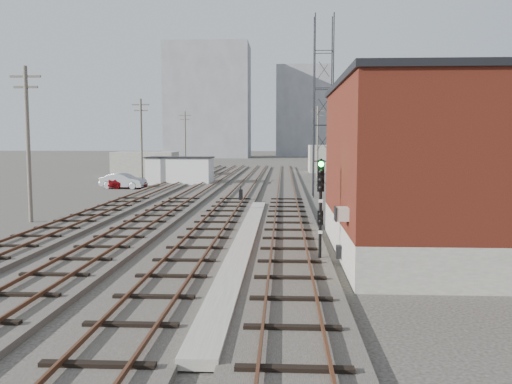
# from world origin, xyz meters

# --- Properties ---
(ground) EXTENTS (320.00, 320.00, 0.00)m
(ground) POSITION_xyz_m (0.00, 60.00, 0.00)
(ground) COLOR #282621
(ground) RESTS_ON ground
(track_right) EXTENTS (3.20, 90.00, 0.39)m
(track_right) POSITION_xyz_m (2.50, 39.00, 0.11)
(track_right) COLOR #332D28
(track_right) RESTS_ON ground
(track_mid_right) EXTENTS (3.20, 90.00, 0.39)m
(track_mid_right) POSITION_xyz_m (-1.50, 39.00, 0.11)
(track_mid_right) COLOR #332D28
(track_mid_right) RESTS_ON ground
(track_mid_left) EXTENTS (3.20, 90.00, 0.39)m
(track_mid_left) POSITION_xyz_m (-5.50, 39.00, 0.11)
(track_mid_left) COLOR #332D28
(track_mid_left) RESTS_ON ground
(track_left) EXTENTS (3.20, 90.00, 0.39)m
(track_left) POSITION_xyz_m (-9.50, 39.00, 0.11)
(track_left) COLOR #332D28
(track_left) RESTS_ON ground
(platform_curb) EXTENTS (0.90, 28.00, 0.26)m
(platform_curb) POSITION_xyz_m (0.50, 14.00, 0.13)
(platform_curb) COLOR gray
(platform_curb) RESTS_ON ground
(brick_building) EXTENTS (6.54, 12.20, 7.22)m
(brick_building) POSITION_xyz_m (7.50, 12.00, 3.63)
(brick_building) COLOR gray
(brick_building) RESTS_ON ground
(lattice_tower) EXTENTS (1.60, 1.60, 15.00)m
(lattice_tower) POSITION_xyz_m (5.50, 35.00, 7.50)
(lattice_tower) COLOR black
(lattice_tower) RESTS_ON ground
(utility_pole_left_a) EXTENTS (1.80, 0.24, 9.00)m
(utility_pole_left_a) POSITION_xyz_m (-12.50, 20.00, 4.80)
(utility_pole_left_a) COLOR #595147
(utility_pole_left_a) RESTS_ON ground
(utility_pole_left_b) EXTENTS (1.80, 0.24, 9.00)m
(utility_pole_left_b) POSITION_xyz_m (-12.50, 45.00, 4.80)
(utility_pole_left_b) COLOR #595147
(utility_pole_left_b) RESTS_ON ground
(utility_pole_left_c) EXTENTS (1.80, 0.24, 9.00)m
(utility_pole_left_c) POSITION_xyz_m (-12.50, 70.00, 4.80)
(utility_pole_left_c) COLOR #595147
(utility_pole_left_c) RESTS_ON ground
(utility_pole_right_a) EXTENTS (1.80, 0.24, 9.00)m
(utility_pole_right_a) POSITION_xyz_m (6.50, 28.00, 4.80)
(utility_pole_right_a) COLOR #595147
(utility_pole_right_a) RESTS_ON ground
(utility_pole_right_b) EXTENTS (1.80, 0.24, 9.00)m
(utility_pole_right_b) POSITION_xyz_m (6.50, 58.00, 4.80)
(utility_pole_right_b) COLOR #595147
(utility_pole_right_b) RESTS_ON ground
(apartment_left) EXTENTS (22.00, 14.00, 30.00)m
(apartment_left) POSITION_xyz_m (-18.00, 135.00, 15.00)
(apartment_left) COLOR gray
(apartment_left) RESTS_ON ground
(apartment_right) EXTENTS (16.00, 12.00, 26.00)m
(apartment_right) POSITION_xyz_m (8.00, 150.00, 13.00)
(apartment_right) COLOR gray
(apartment_right) RESTS_ON ground
(shed_left) EXTENTS (8.00, 5.00, 3.20)m
(shed_left) POSITION_xyz_m (-16.00, 60.00, 1.60)
(shed_left) COLOR gray
(shed_left) RESTS_ON ground
(shed_right) EXTENTS (6.00, 6.00, 4.00)m
(shed_right) POSITION_xyz_m (9.00, 70.00, 2.00)
(shed_right) COLOR gray
(shed_right) RESTS_ON ground
(signal_mast) EXTENTS (0.40, 0.41, 4.08)m
(signal_mast) POSITION_xyz_m (3.70, 10.27, 2.40)
(signal_mast) COLOR gray
(signal_mast) RESTS_ON ground
(switch_stand) EXTENTS (0.33, 0.33, 1.21)m
(switch_stand) POSITION_xyz_m (-1.02, 30.45, 0.57)
(switch_stand) COLOR black
(switch_stand) RESTS_ON ground
(site_trailer) EXTENTS (7.25, 3.52, 2.98)m
(site_trailer) POSITION_xyz_m (-8.91, 47.11, 1.50)
(site_trailer) COLOR silver
(site_trailer) RESTS_ON ground
(car_red) EXTENTS (3.92, 1.93, 1.29)m
(car_red) POSITION_xyz_m (-13.04, 41.75, 0.64)
(car_red) COLOR maroon
(car_red) RESTS_ON ground
(car_silver) EXTENTS (4.76, 2.33, 1.50)m
(car_silver) POSITION_xyz_m (-13.52, 41.77, 0.75)
(car_silver) COLOR #9FA1A7
(car_silver) RESTS_ON ground
(car_grey) EXTENTS (4.52, 2.15, 1.27)m
(car_grey) POSITION_xyz_m (-11.78, 53.50, 0.64)
(car_grey) COLOR slate
(car_grey) RESTS_ON ground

